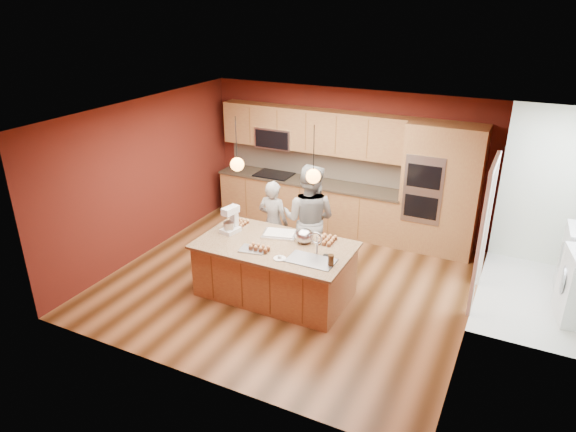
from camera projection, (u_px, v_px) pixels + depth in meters
The scene contains 24 objects.
floor at pixel (289, 282), 8.25m from camera, with size 5.50×5.50×0.00m, color #40240F.
ceiling at pixel (289, 115), 7.18m from camera, with size 5.50×5.50×0.00m, color white.
wall_back at pixel (346, 160), 9.77m from camera, with size 5.50×5.50×0.00m, color #531912.
wall_front at pixel (189, 280), 5.65m from camera, with size 5.50×5.50×0.00m, color #531912.
wall_left at pixel (146, 178), 8.83m from camera, with size 5.00×5.00×0.00m, color #531912.
wall_right at pixel (480, 239), 6.60m from camera, with size 5.00×5.00×0.00m, color #531912.
cabinet_run at pixel (308, 177), 9.98m from camera, with size 3.74×0.64×2.30m.
oven_column at pixel (441, 190), 8.85m from camera, with size 1.30×0.62×2.30m.
doorway_trim at pixel (483, 236), 7.38m from camera, with size 0.08×1.11×2.20m, color white, non-canonical shape.
pendant_left at pixel (237, 164), 7.38m from camera, with size 0.20×0.20×0.80m.
pendant_right at pixel (313, 176), 6.89m from camera, with size 0.20×0.20×0.80m.
island at pixel (276, 269), 7.74m from camera, with size 2.31×1.29×1.23m.
person_left at pixel (273, 223), 8.58m from camera, with size 0.54×0.35×1.48m, color black.
person_right at pixel (309, 220), 8.24m from camera, with size 0.90×0.70×1.85m, color gray.
stand_mixer at pixel (231, 221), 7.92m from camera, with size 0.27×0.33×0.41m.
sheet_cake at pixel (280, 234), 7.87m from camera, with size 0.59×0.50×0.05m.
cooling_rack at pixel (253, 249), 7.41m from camera, with size 0.37×0.27×0.02m, color #A1A2A8.
mixing_bowl at pixel (304, 236), 7.60m from camera, with size 0.27×0.27×0.23m, color #BABBC1.
plate at pixel (280, 258), 7.16m from camera, with size 0.18×0.18×0.01m, color silver.
tumbler at pixel (331, 260), 6.96m from camera, with size 0.08×0.08×0.16m, color #312011.
phone at pixel (328, 255), 7.25m from camera, with size 0.13×0.07×0.01m, color black.
cupcakes_left at pixel (240, 223), 8.22m from camera, with size 0.21×0.28×0.06m, color #BD7D48, non-canonical shape.
cupcakes_rack at pixel (259, 247), 7.37m from camera, with size 0.32×0.16×0.07m, color #BD7D48, non-canonical shape.
cupcakes_right at pixel (327, 240), 7.64m from camera, with size 0.25×0.33×0.07m, color #BD7D48, non-canonical shape.
Camera 1 is at (3.15, -6.42, 4.24)m, focal length 32.00 mm.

